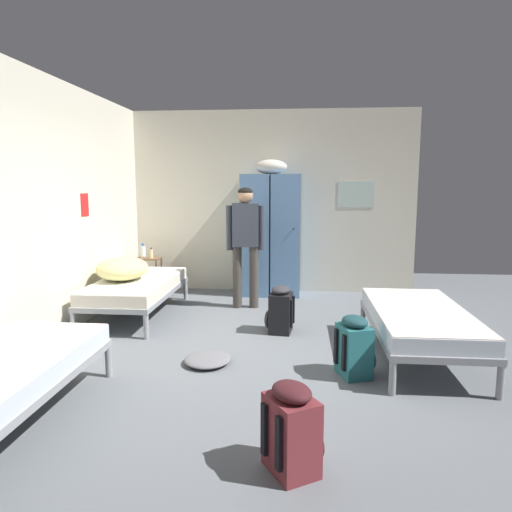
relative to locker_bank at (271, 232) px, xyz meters
name	(u,v)px	position (x,y,z in m)	size (l,w,h in m)	color
ground_plane	(253,352)	(-0.02, -2.61, -0.97)	(9.23, 9.23, 0.00)	slate
room_backdrop	(166,206)	(-1.26, -1.33, 0.45)	(4.50, 5.83, 2.85)	beige
locker_bank	(271,232)	(0.00, 0.00, 0.00)	(0.90, 0.55, 2.07)	#5B84B2
shelf_unit	(148,272)	(-1.91, -0.14, -0.62)	(0.38, 0.30, 0.57)	brown
bed_left_rear	(137,287)	(-1.66, -1.39, -0.59)	(0.90, 1.90, 0.49)	gray
bed_right	(419,319)	(1.63, -2.59, -0.59)	(0.90, 1.90, 0.49)	gray
bedding_heap	(123,269)	(-1.81, -1.47, -0.33)	(0.63, 0.75, 0.29)	#D1C67F
person_traveler	(245,236)	(-0.30, -0.84, 0.03)	(0.52, 0.25, 1.66)	#3D3833
water_bottle	(143,251)	(-1.99, -0.12, -0.30)	(0.08, 0.08, 0.22)	white
lotion_bottle	(151,253)	(-1.84, -0.18, -0.33)	(0.05, 0.05, 0.16)	beige
backpack_maroon	(293,430)	(0.41, -4.62, -0.71)	(0.41, 0.40, 0.55)	maroon
backpack_teal	(355,347)	(0.95, -3.13, -0.71)	(0.39, 0.38, 0.55)	#23666B
backpack_black	(280,310)	(0.23, -1.92, -0.71)	(0.36, 0.35, 0.55)	black
clothes_pile_grey	(208,359)	(-0.42, -2.96, -0.93)	(0.44, 0.49, 0.08)	slate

